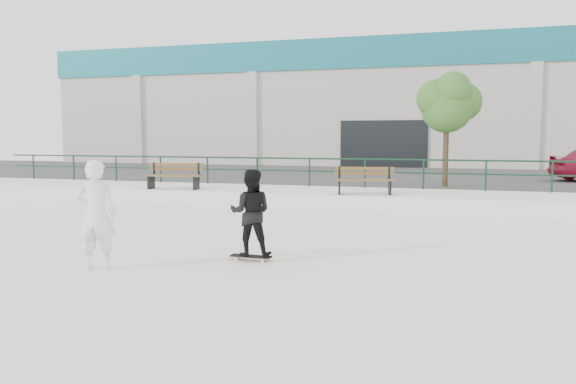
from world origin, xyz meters
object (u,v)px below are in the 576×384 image
(tree, at_px, (448,102))
(standing_skater, at_px, (251,213))
(bench_right, at_px, (364,181))
(skateboard, at_px, (251,257))
(bench_left, at_px, (174,176))
(seated_skater, at_px, (96,215))

(tree, bearing_deg, standing_skater, -106.26)
(bench_right, height_order, tree, tree)
(skateboard, bearing_deg, standing_skater, 0.42)
(skateboard, bearing_deg, tree, 74.16)
(bench_right, distance_m, standing_skater, 7.78)
(standing_skater, bearing_deg, tree, -119.19)
(skateboard, relative_size, standing_skater, 0.48)
(bench_right, height_order, standing_skater, standing_skater)
(tree, height_order, skateboard, tree)
(skateboard, bearing_deg, bench_left, 127.03)
(bench_right, bearing_deg, standing_skater, -108.56)
(bench_right, xyz_separation_m, standing_skater, (-0.89, -7.73, -0.02))
(bench_right, bearing_deg, skateboard, -108.56)
(standing_skater, xyz_separation_m, seated_skater, (-2.32, -1.41, 0.06))
(bench_left, relative_size, tree, 0.49)
(bench_left, height_order, skateboard, bench_left)
(bench_left, xyz_separation_m, bench_right, (6.49, 0.19, -0.02))
(standing_skater, height_order, seated_skater, seated_skater)
(tree, height_order, standing_skater, tree)
(seated_skater, bearing_deg, bench_right, -123.87)
(skateboard, height_order, standing_skater, standing_skater)
(tree, bearing_deg, bench_right, -124.34)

